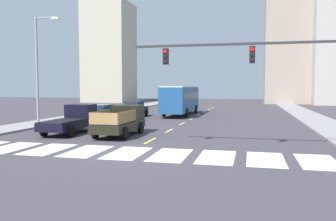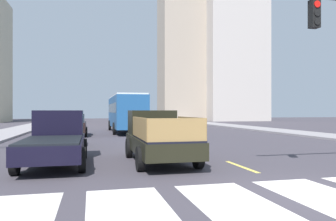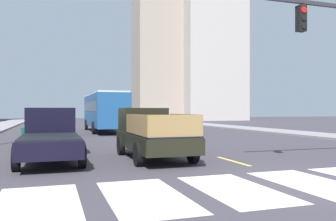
{
  "view_description": "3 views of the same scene",
  "coord_description": "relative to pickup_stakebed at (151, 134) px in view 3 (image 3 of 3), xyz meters",
  "views": [
    {
      "loc": [
        5.87,
        -15.97,
        3.24
      ],
      "look_at": [
        -0.84,
        12.14,
        1.28
      ],
      "focal_mm": 37.21,
      "sensor_mm": 36.0,
      "label": 1
    },
    {
      "loc": [
        -5.1,
        -6.31,
        1.94
      ],
      "look_at": [
        -0.74,
        11.82,
        1.96
      ],
      "focal_mm": 34.55,
      "sensor_mm": 36.0,
      "label": 2
    },
    {
      "loc": [
        -6.25,
        -7.26,
        1.85
      ],
      "look_at": [
        0.91,
        14.24,
        1.85
      ],
      "focal_mm": 37.05,
      "sensor_mm": 36.0,
      "label": 3
    }
  ],
  "objects": [
    {
      "name": "ground_plane",
      "position": [
        2.57,
        -5.97,
        -0.94
      ],
      "size": [
        160.0,
        160.0,
        0.0
      ],
      "primitive_type": "plane",
      "color": "#3E3941"
    },
    {
      "name": "sidewalk_right",
      "position": [
        14.54,
        12.03,
        -0.86
      ],
      "size": [
        3.3,
        110.0,
        0.15
      ],
      "primitive_type": "cube",
      "color": "gray",
      "rests_on": "ground"
    },
    {
      "name": "crosswalk_stripe_1",
      "position": [
        -3.98,
        -5.97,
        -0.93
      ],
      "size": [
        1.66,
        3.4,
        0.01
      ],
      "primitive_type": "cube",
      "color": "silver",
      "rests_on": "ground"
    },
    {
      "name": "crosswalk_stripe_2",
      "position": [
        -1.8,
        -5.97,
        -0.93
      ],
      "size": [
        1.66,
        3.4,
        0.01
      ],
      "primitive_type": "cube",
      "color": "silver",
      "rests_on": "ground"
    },
    {
      "name": "crosswalk_stripe_3",
      "position": [
        0.39,
        -5.97,
        -0.93
      ],
      "size": [
        1.66,
        3.4,
        0.01
      ],
      "primitive_type": "cube",
      "color": "silver",
      "rests_on": "ground"
    },
    {
      "name": "crosswalk_stripe_4",
      "position": [
        2.57,
        -5.97,
        -0.93
      ],
      "size": [
        1.66,
        3.4,
        0.01
      ],
      "primitive_type": "cube",
      "color": "silver",
      "rests_on": "ground"
    },
    {
      "name": "lane_dash_0",
      "position": [
        2.57,
        -1.97,
        -0.93
      ],
      "size": [
        0.16,
        2.4,
        0.01
      ],
      "primitive_type": "cube",
      "color": "#E4C84E",
      "rests_on": "ground"
    },
    {
      "name": "lane_dash_1",
      "position": [
        2.57,
        3.03,
        -0.93
      ],
      "size": [
        0.16,
        2.4,
        0.01
      ],
      "primitive_type": "cube",
      "color": "#E4C84E",
      "rests_on": "ground"
    },
    {
      "name": "lane_dash_2",
      "position": [
        2.57,
        8.03,
        -0.93
      ],
      "size": [
        0.16,
        2.4,
        0.01
      ],
      "primitive_type": "cube",
      "color": "#E4C84E",
      "rests_on": "ground"
    },
    {
      "name": "lane_dash_3",
      "position": [
        2.57,
        13.03,
        -0.93
      ],
      "size": [
        0.16,
        2.4,
        0.01
      ],
      "primitive_type": "cube",
      "color": "#E4C84E",
      "rests_on": "ground"
    },
    {
      "name": "lane_dash_4",
      "position": [
        2.57,
        18.03,
        -0.93
      ],
      "size": [
        0.16,
        2.4,
        0.01
      ],
      "primitive_type": "cube",
      "color": "#E4C84E",
      "rests_on": "ground"
    },
    {
      "name": "lane_dash_5",
      "position": [
        2.57,
        23.03,
        -0.93
      ],
      "size": [
        0.16,
        2.4,
        0.01
      ],
      "primitive_type": "cube",
      "color": "#E4C84E",
      "rests_on": "ground"
    },
    {
      "name": "lane_dash_6",
      "position": [
        2.57,
        28.03,
        -0.93
      ],
      "size": [
        0.16,
        2.4,
        0.01
      ],
      "primitive_type": "cube",
      "color": "#E4C84E",
      "rests_on": "ground"
    },
    {
      "name": "lane_dash_7",
      "position": [
        2.57,
        33.03,
        -0.93
      ],
      "size": [
        0.16,
        2.4,
        0.01
      ],
      "primitive_type": "cube",
      "color": "#E4C84E",
      "rests_on": "ground"
    },
    {
      "name": "pickup_stakebed",
      "position": [
        0.0,
        0.0,
        0.0
      ],
      "size": [
        2.18,
        5.2,
        1.96
      ],
      "rotation": [
        0.0,
        0.0,
        -0.03
      ],
      "color": "black",
      "rests_on": "ground"
    },
    {
      "name": "pickup_dark",
      "position": [
        -3.76,
        0.29,
        -0.02
      ],
      "size": [
        2.18,
        5.2,
        1.96
      ],
      "rotation": [
        0.0,
        0.0,
        0.01
      ],
      "color": "black",
      "rests_on": "ground"
    },
    {
      "name": "city_bus",
      "position": [
        0.6,
        17.24,
        1.02
      ],
      "size": [
        2.72,
        10.8,
        3.32
      ],
      "rotation": [
        0.0,
        0.0,
        0.01
      ],
      "color": "#1F4E85",
      "rests_on": "ground"
    },
    {
      "name": "sedan_near_left",
      "position": [
        -3.79,
        13.7,
        -0.08
      ],
      "size": [
        2.02,
        4.4,
        1.72
      ],
      "rotation": [
        0.0,
        0.0,
        -0.04
      ],
      "color": "black",
      "rests_on": "ground"
    },
    {
      "name": "sedan_mid",
      "position": [
        -4.14,
        5.79,
        -0.08
      ],
      "size": [
        2.02,
        4.4,
        1.72
      ],
      "rotation": [
        0.0,
        0.0,
        0.03
      ],
      "color": "#155637",
      "rests_on": "ground"
    },
    {
      "name": "block_mid_left",
      "position": [
        15.18,
        50.03,
        16.72
      ],
      "size": [
        8.43,
        7.13,
        35.31
      ],
      "primitive_type": "cube",
      "color": "#A19280",
      "rests_on": "ground"
    },
    {
      "name": "block_mid_right",
      "position": [
        25.16,
        47.11,
        16.07
      ],
      "size": [
        11.88,
        8.11,
        34.02
      ],
      "primitive_type": "cube",
      "color": "#B5ACA5",
      "rests_on": "ground"
    }
  ]
}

